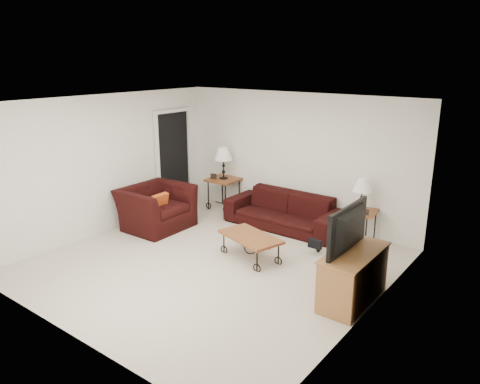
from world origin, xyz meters
name	(u,v)px	position (x,y,z in m)	size (l,w,h in m)	color
ground	(213,263)	(0.00, 0.00, 0.00)	(5.00, 5.00, 0.00)	beige
wall_back	(297,158)	(0.00, 2.50, 1.25)	(5.00, 0.02, 2.50)	white
wall_front	(62,236)	(0.00, -2.50, 1.25)	(5.00, 0.02, 2.50)	white
wall_left	(107,164)	(-2.50, 0.00, 1.25)	(0.02, 5.00, 2.50)	white
wall_right	(372,221)	(2.50, 0.00, 1.25)	(0.02, 5.00, 2.50)	white
ceiling	(210,102)	(0.00, 0.00, 2.50)	(5.00, 5.00, 0.00)	white
doorway	(174,161)	(-2.47, 1.65, 1.02)	(0.08, 0.94, 2.04)	black
sofa	(284,211)	(0.04, 2.02, 0.33)	(2.25, 0.88, 0.66)	black
side_table_left	(224,194)	(-1.57, 2.20, 0.33)	(0.61, 0.61, 0.67)	brown
side_table_right	(359,226)	(1.47, 2.20, 0.29)	(0.53, 0.53, 0.58)	brown
lamp_left	(223,163)	(-1.57, 2.20, 1.00)	(0.38, 0.38, 0.67)	black
lamp_right	(362,195)	(1.47, 2.20, 0.86)	(0.33, 0.33, 0.58)	black
photo_frame_left	(214,176)	(-1.72, 2.05, 0.72)	(0.13, 0.02, 0.11)	black
photo_frame_right	(366,212)	(1.62, 2.05, 0.62)	(0.12, 0.02, 0.10)	black
coffee_table	(250,247)	(0.36, 0.49, 0.19)	(1.04, 0.56, 0.39)	brown
armchair	(156,207)	(-1.88, 0.56, 0.40)	(1.22, 1.07, 0.80)	black
throw_pillow	(159,203)	(-1.73, 0.51, 0.52)	(0.36, 0.09, 0.36)	#D9571B
tv_stand	(353,277)	(2.23, 0.22, 0.35)	(0.49, 1.17, 0.70)	#A16A3B
television	(355,230)	(2.21, 0.22, 1.01)	(1.05, 0.14, 0.60)	black
backpack	(319,239)	(1.13, 1.36, 0.23)	(0.36, 0.28, 0.47)	black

